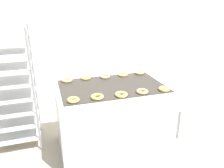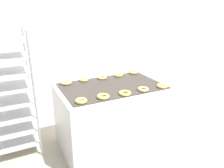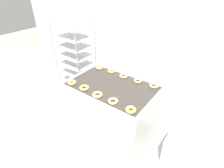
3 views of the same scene
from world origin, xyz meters
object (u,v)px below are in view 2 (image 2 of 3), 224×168
donut_near_rightmost (162,86)px  donut_far_rightmost (133,72)px  fryer_machine (112,116)px  donut_near_center (125,93)px  donut_far_center (102,77)px  baking_rack_cart (5,95)px  glaze_bin (173,113)px  donut_far_left (84,80)px  donut_far_leftmost (66,83)px  donut_near_right (143,89)px  donut_near_leftmost (81,101)px  donut_near_left (103,96)px  donut_far_right (118,75)px

donut_near_rightmost → donut_far_rightmost: donut_near_rightmost is taller
fryer_machine → donut_near_center: bearing=-90.2°
donut_near_rightmost → donut_far_center: (-0.51, 0.63, -0.00)m
baking_rack_cart → glaze_bin: (2.28, -0.38, -0.57)m
donut_far_left → donut_far_leftmost: bearing=-176.2°
donut_near_center → donut_near_right: size_ratio=1.04×
donut_near_leftmost → donut_near_rightmost: (1.01, -0.01, 0.00)m
donut_far_leftmost → glaze_bin: bearing=-9.4°
donut_near_left → donut_far_left: 0.63m
donut_near_left → donut_near_center: bearing=-3.9°
glaze_bin → donut_far_right: (-0.83, 0.26, 0.65)m
donut_near_right → donut_far_right: donut_near_right is taller
donut_near_center → donut_far_right: bearing=68.2°
donut_near_left → donut_near_right: (0.50, -0.01, -0.00)m
donut_far_center → donut_far_rightmost: size_ratio=0.99×
baking_rack_cart → donut_far_leftmost: size_ratio=11.10×
donut_near_left → donut_far_rightmost: 0.98m
donut_far_left → donut_far_center: bearing=-4.6°
glaze_bin → donut_near_rightmost: size_ratio=3.23×
baking_rack_cart → donut_near_rightmost: size_ratio=11.93×
glaze_bin → donut_far_left: (-1.33, 0.28, 0.66)m
donut_near_leftmost → donut_near_rightmost: bearing=-0.8°
baking_rack_cart → glaze_bin: 2.38m
donut_near_leftmost → donut_near_right: 0.75m
donut_near_left → donut_near_rightmost: 0.77m
fryer_machine → glaze_bin: bearing=2.5°
donut_far_rightmost → donut_far_leftmost: bearing=-179.2°
donut_near_right → fryer_machine: bearing=128.2°
donut_near_left → donut_near_right: 0.50m
baking_rack_cart → donut_far_rightmost: baking_rack_cart is taller
donut_near_center → donut_near_left: bearing=176.1°
donut_far_leftmost → donut_near_left: bearing=-69.1°
donut_far_leftmost → donut_far_left: bearing=3.8°
baking_rack_cart → donut_near_rightmost: 1.87m
glaze_bin → donut_near_left: size_ratio=3.06×
fryer_machine → donut_near_right: size_ratio=10.05×
donut_near_center → baking_rack_cart: bearing=148.0°
donut_far_leftmost → donut_near_leftmost: bearing=-90.9°
donut_near_right → donut_far_left: same height
baking_rack_cart → donut_near_center: bearing=-32.0°
donut_far_right → donut_far_center: bearing=-179.5°
fryer_machine → donut_near_leftmost: bearing=-148.3°
glaze_bin → donut_near_left: 1.53m
donut_far_right → donut_near_center: bearing=-111.8°
fryer_machine → donut_far_leftmost: bearing=147.8°
donut_far_center → donut_far_rightmost: donut_far_rightmost is taller
donut_near_rightmost → donut_far_leftmost: (-1.00, 0.63, -0.00)m
fryer_machine → donut_far_center: donut_far_center is taller
donut_near_left → donut_far_right: donut_near_left is taller
donut_far_leftmost → donut_far_center: 0.49m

